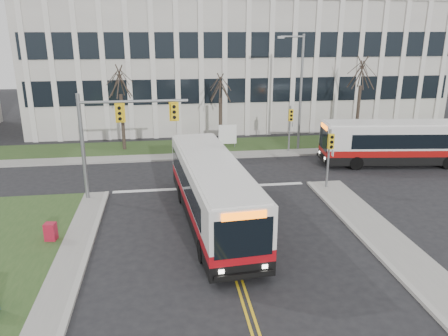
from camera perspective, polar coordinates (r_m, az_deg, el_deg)
ground at (r=20.12m, az=0.69°, el=-10.62°), size 120.00×120.00×0.00m
sidewalk_west at (r=16.27m, az=-23.04°, el=-19.53°), size 1.20×26.00×0.14m
sidewalk_cross at (r=34.91m, az=5.08°, el=1.88°), size 44.00×1.60×0.14m
building_lawn at (r=37.55m, az=4.13°, el=3.02°), size 44.00×5.00×0.12m
office_building at (r=48.25m, az=1.27°, el=13.48°), size 40.00×16.00×12.00m
mast_arm_signal at (r=25.40m, az=-14.46°, el=5.13°), size 6.11×0.38×6.20m
signal_pole_near at (r=27.26m, az=13.62°, el=2.22°), size 0.34×0.39×3.80m
signal_pole_far at (r=35.07m, az=8.64°, el=5.91°), size 0.34×0.39×3.80m
streetlight at (r=35.64m, az=9.77°, el=10.43°), size 2.15×0.25×9.20m
directory_sign at (r=36.36m, az=0.46°, el=4.38°), size 1.50×0.12×2.00m
tree_left at (r=35.89m, az=-13.44°, el=10.78°), size 1.80×1.80×7.70m
tree_mid at (r=36.31m, az=-0.48°, el=10.32°), size 1.80×1.80×6.82m
tree_right at (r=39.40m, az=17.51°, el=11.61°), size 1.80×1.80×8.25m
bus_main at (r=22.14m, az=-1.56°, el=-3.27°), size 3.64×12.36×3.25m
bus_cross at (r=34.35m, az=22.36°, el=2.91°), size 11.93×3.87×3.12m
newspaper_box_red at (r=22.11m, az=-21.69°, el=-7.86°), size 0.56×0.52×0.95m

